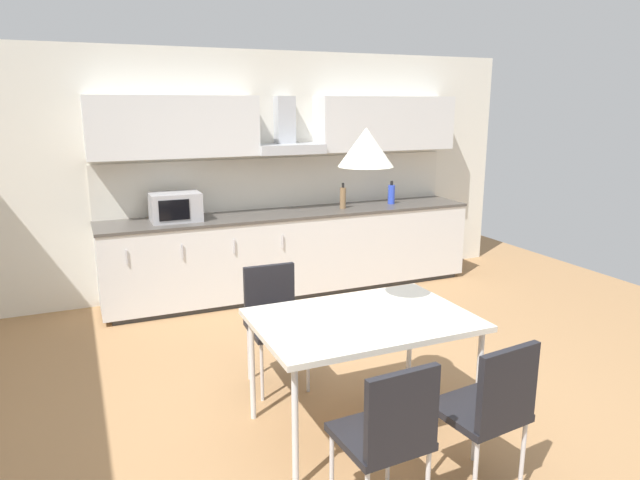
# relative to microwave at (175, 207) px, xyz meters

# --- Properties ---
(ground_plane) EXTENTS (8.66, 8.57, 0.02)m
(ground_plane) POSITION_rel_microwave_xyz_m (0.57, -2.53, -1.04)
(ground_plane) COLOR #9E754C
(wall_back) EXTENTS (6.93, 0.10, 2.56)m
(wall_back) POSITION_rel_microwave_xyz_m (0.57, 0.38, 0.25)
(wall_back) COLOR silver
(wall_back) RESTS_ON ground_plane
(kitchen_counter) EXTENTS (4.04, 0.68, 0.89)m
(kitchen_counter) POSITION_rel_microwave_xyz_m (1.24, 0.00, -0.58)
(kitchen_counter) COLOR #333333
(kitchen_counter) RESTS_ON ground_plane
(backsplash_tile) EXTENTS (4.02, 0.02, 0.55)m
(backsplash_tile) POSITION_rel_microwave_xyz_m (1.24, 0.31, 0.13)
(backsplash_tile) COLOR silver
(backsplash_tile) RESTS_ON kitchen_counter
(upper_wall_cabinets) EXTENTS (4.02, 0.40, 0.60)m
(upper_wall_cabinets) POSITION_rel_microwave_xyz_m (1.24, 0.16, 0.76)
(upper_wall_cabinets) COLOR silver
(microwave) EXTENTS (0.48, 0.35, 0.28)m
(microwave) POSITION_rel_microwave_xyz_m (0.00, 0.00, 0.00)
(microwave) COLOR #ADADB2
(microwave) RESTS_ON kitchen_counter
(bottle_brown) EXTENTS (0.07, 0.07, 0.28)m
(bottle_brown) POSITION_rel_microwave_xyz_m (1.81, -0.03, -0.02)
(bottle_brown) COLOR brown
(bottle_brown) RESTS_ON kitchen_counter
(bottle_blue) EXTENTS (0.08, 0.08, 0.26)m
(bottle_blue) POSITION_rel_microwave_xyz_m (2.45, 0.01, -0.03)
(bottle_blue) COLOR blue
(bottle_blue) RESTS_ON kitchen_counter
(dining_table) EXTENTS (1.31, 0.89, 0.75)m
(dining_table) POSITION_rel_microwave_xyz_m (0.65, -2.73, -0.32)
(dining_table) COLOR silver
(dining_table) RESTS_ON ground_plane
(chair_near_left) EXTENTS (0.42, 0.42, 0.87)m
(chair_near_left) POSITION_rel_microwave_xyz_m (0.36, -3.56, -0.50)
(chair_near_left) COLOR black
(chair_near_left) RESTS_ON ground_plane
(chair_near_right) EXTENTS (0.44, 0.44, 0.87)m
(chair_near_right) POSITION_rel_microwave_xyz_m (0.95, -3.56, -0.50)
(chair_near_right) COLOR black
(chair_near_right) RESTS_ON ground_plane
(chair_far_left) EXTENTS (0.41, 0.41, 0.87)m
(chair_far_left) POSITION_rel_microwave_xyz_m (0.35, -1.91, -0.50)
(chair_far_left) COLOR black
(chair_far_left) RESTS_ON ground_plane
(pendant_lamp) EXTENTS (0.32, 0.32, 0.22)m
(pendant_lamp) POSITION_rel_microwave_xyz_m (0.65, -2.73, 0.75)
(pendant_lamp) COLOR silver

